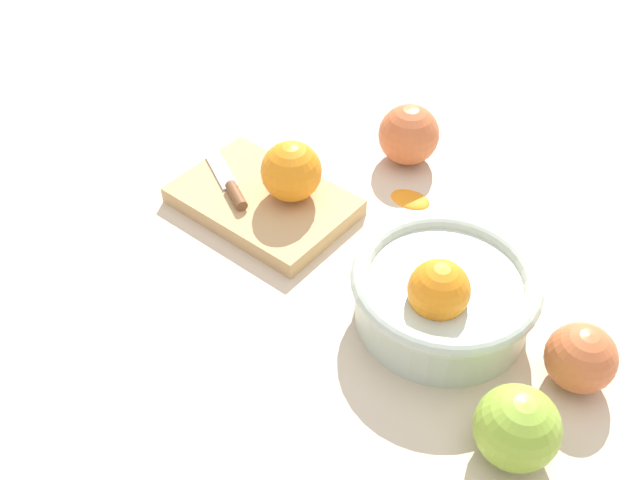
{
  "coord_description": "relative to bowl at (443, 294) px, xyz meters",
  "views": [
    {
      "loc": [
        -0.22,
        0.58,
        0.59
      ],
      "look_at": [
        0.04,
        0.06,
        0.04
      ],
      "focal_mm": 40.27,
      "sensor_mm": 36.0,
      "label": 1
    }
  ],
  "objects": [
    {
      "name": "ground_plane",
      "position": [
        0.11,
        -0.08,
        -0.04
      ],
      "size": [
        2.4,
        2.4,
        0.0
      ],
      "primitive_type": "plane",
      "color": "beige"
    },
    {
      "name": "bowl",
      "position": [
        0.0,
        0.0,
        0.0
      ],
      "size": [
        0.2,
        0.2,
        0.1
      ],
      "color": "beige",
      "rests_on": "ground_plane"
    },
    {
      "name": "cutting_board",
      "position": [
        0.26,
        -0.07,
        -0.03
      ],
      "size": [
        0.24,
        0.18,
        0.02
      ],
      "primitive_type": "cube",
      "rotation": [
        0.0,
        0.0,
        -0.21
      ],
      "color": "tan",
      "rests_on": "ground_plane"
    },
    {
      "name": "orange_on_board",
      "position": [
        0.23,
        -0.09,
        0.02
      ],
      "size": [
        0.07,
        0.07,
        0.07
      ],
      "primitive_type": "sphere",
      "color": "orange",
      "rests_on": "cutting_board"
    },
    {
      "name": "knife",
      "position": [
        0.31,
        -0.07,
        -0.01
      ],
      "size": [
        0.13,
        0.11,
        0.01
      ],
      "color": "silver",
      "rests_on": "cutting_board"
    },
    {
      "name": "apple_back_left",
      "position": [
        -0.11,
        0.12,
        -0.0
      ],
      "size": [
        0.08,
        0.08,
        0.08
      ],
      "primitive_type": "sphere",
      "color": "#8EB738",
      "rests_on": "ground_plane"
    },
    {
      "name": "apple_back_left_2",
      "position": [
        -0.15,
        0.01,
        -0.01
      ],
      "size": [
        0.07,
        0.07,
        0.07
      ],
      "primitive_type": "sphere",
      "color": "#CC6638",
      "rests_on": "ground_plane"
    },
    {
      "name": "apple_front_center",
      "position": [
        0.14,
        -0.25,
        0.0
      ],
      "size": [
        0.08,
        0.08,
        0.08
      ],
      "primitive_type": "sphere",
      "color": "#CC6638",
      "rests_on": "ground_plane"
    },
    {
      "name": "citrus_peel",
      "position": [
        0.1,
        -0.17,
        -0.04
      ],
      "size": [
        0.05,
        0.04,
        0.01
      ],
      "primitive_type": "ellipsoid",
      "rotation": [
        0.0,
        0.0,
        6.21
      ],
      "color": "orange",
      "rests_on": "ground_plane"
    }
  ]
}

